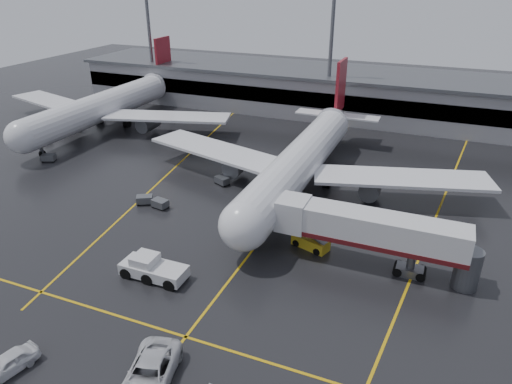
% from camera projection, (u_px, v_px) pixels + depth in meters
% --- Properties ---
extents(ground, '(220.00, 220.00, 0.00)m').
position_uv_depth(ground, '(278.00, 218.00, 56.93)').
color(ground, black).
rests_on(ground, ground).
extents(apron_line_centre, '(0.25, 90.00, 0.02)m').
position_uv_depth(apron_line_centre, '(278.00, 218.00, 56.92)').
color(apron_line_centre, gold).
rests_on(apron_line_centre, ground).
extents(apron_line_stop, '(60.00, 0.25, 0.02)m').
position_uv_depth(apron_line_stop, '(186.00, 337.00, 38.57)').
color(apron_line_stop, gold).
rests_on(apron_line_stop, ground).
extents(apron_line_left, '(9.99, 69.35, 0.02)m').
position_uv_depth(apron_line_left, '(177.00, 165.00, 72.14)').
color(apron_line_left, gold).
rests_on(apron_line_left, ground).
extents(apron_line_right, '(7.57, 69.64, 0.02)m').
position_uv_depth(apron_line_right, '(439.00, 209.00, 59.07)').
color(apron_line_right, gold).
rests_on(apron_line_right, ground).
extents(terminal, '(122.00, 19.00, 8.60)m').
position_uv_depth(terminal, '(359.00, 94.00, 95.04)').
color(terminal, gray).
rests_on(terminal, ground).
extents(light_mast_left, '(3.00, 1.20, 25.45)m').
position_uv_depth(light_mast_left, '(149.00, 34.00, 101.18)').
color(light_mast_left, '#595B60').
rests_on(light_mast_left, ground).
extents(light_mast_mid, '(3.00, 1.20, 25.45)m').
position_uv_depth(light_mast_mid, '(331.00, 44.00, 87.43)').
color(light_mast_mid, '#595B60').
rests_on(light_mast_mid, ground).
extents(main_airliner, '(48.80, 45.60, 14.10)m').
position_uv_depth(main_airliner, '(303.00, 158.00, 63.20)').
color(main_airliner, silver).
rests_on(main_airliner, ground).
extents(second_airliner, '(48.80, 45.60, 14.10)m').
position_uv_depth(second_airliner, '(106.00, 105.00, 87.65)').
color(second_airliner, silver).
rests_on(second_airliner, ground).
extents(jet_bridge, '(19.90, 3.40, 6.05)m').
position_uv_depth(jet_bridge, '(371.00, 232.00, 46.14)').
color(jet_bridge, silver).
rests_on(jet_bridge, ground).
extents(pushback_tractor, '(6.58, 2.84, 2.35)m').
position_uv_depth(pushback_tractor, '(152.00, 269.00, 45.71)').
color(pushback_tractor, silver).
rests_on(pushback_tractor, ground).
extents(belt_loader, '(4.34, 2.87, 2.54)m').
position_uv_depth(belt_loader, '(311.00, 242.00, 50.71)').
color(belt_loader, gold).
rests_on(belt_loader, ground).
extents(service_van_a, '(4.86, 7.62, 1.96)m').
position_uv_depth(service_van_a, '(149.00, 375.00, 33.77)').
color(service_van_a, silver).
rests_on(service_van_a, ground).
extents(service_van_d, '(2.85, 4.91, 1.57)m').
position_uv_depth(service_van_d, '(7.00, 364.00, 34.90)').
color(service_van_d, silver).
rests_on(service_van_d, ground).
extents(baggage_cart_a, '(2.21, 1.65, 1.12)m').
position_uv_depth(baggage_cart_a, '(160.00, 203.00, 59.07)').
color(baggage_cart_a, '#595B60').
rests_on(baggage_cart_a, ground).
extents(baggage_cart_b, '(2.38, 2.11, 1.12)m').
position_uv_depth(baggage_cart_b, '(145.00, 199.00, 60.08)').
color(baggage_cart_b, '#595B60').
rests_on(baggage_cart_b, ground).
extents(baggage_cart_c, '(2.36, 2.02, 1.12)m').
position_uv_depth(baggage_cart_c, '(222.00, 180.00, 65.49)').
color(baggage_cart_c, '#595B60').
rests_on(baggage_cart_c, ground).
extents(baggage_cart_d, '(2.32, 1.89, 1.12)m').
position_uv_depth(baggage_cart_d, '(46.00, 137.00, 82.09)').
color(baggage_cart_d, '#595B60').
rests_on(baggage_cart_d, ground).
extents(baggage_cart_e, '(2.33, 1.92, 1.12)m').
position_uv_depth(baggage_cart_e, '(49.00, 157.00, 73.31)').
color(baggage_cart_e, '#595B60').
rests_on(baggage_cart_e, ground).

